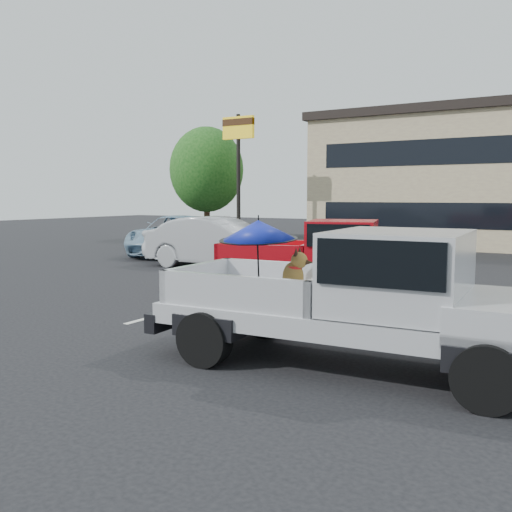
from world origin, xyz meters
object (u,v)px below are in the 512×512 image
Objects in this scene: tree_left at (207,170)px; silver_pickup at (380,293)px; silver_sedan at (220,242)px; motel_sign at (238,145)px; red_pickup at (336,254)px; blue_suv at (176,235)px.

tree_left is 1.04× the size of silver_pickup.
silver_sedan is at bearing -51.85° from tree_left.
motel_sign is at bearing -36.87° from tree_left.
motel_sign is at bearing 24.96° from silver_sedan.
silver_sedan is at bearing 132.13° from silver_pickup.
blue_suv is (-9.18, 5.23, -0.19)m from red_pickup.
tree_left is at bearing 143.13° from motel_sign.
red_pickup is (-2.95, 5.37, -0.10)m from silver_pickup.
silver_pickup is (11.87, -14.78, -3.60)m from motel_sign.
tree_left reaches higher than motel_sign.
motel_sign is 1.08× the size of blue_suv.
silver_pickup is 1.16× the size of silver_sedan.
motel_sign is 1.03× the size of silver_pickup.
silver_pickup is (15.87, -17.78, -2.68)m from tree_left.
motel_sign is 5.70m from blue_suv.
silver_pickup reaches higher than silver_sedan.
silver_pickup is 16.12m from blue_suv.
blue_suv is (3.73, -7.17, -2.96)m from tree_left.
silver_sedan is 0.90× the size of blue_suv.
silver_pickup is 1.05× the size of blue_suv.
silver_sedan is at bearing -61.40° from motel_sign.
motel_sign is 8.69m from silver_sedan.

